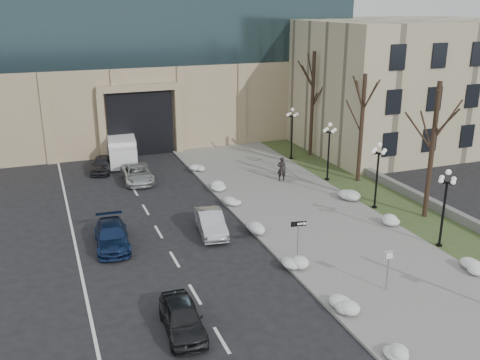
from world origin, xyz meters
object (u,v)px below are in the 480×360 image
object	(u,v)px
car_a	(182,318)
lamppost_b	(378,166)
lamppost_a	(445,198)
car_b	(211,223)
car_e	(102,164)
lamppost_d	(292,126)
one_way_sign	(301,228)
car_d	(137,174)
pedestrian	(282,169)
car_c	(112,236)
keep_sign	(389,262)
box_truck	(122,149)
lamppost_c	(329,144)

from	to	relation	value
car_a	lamppost_b	distance (m)	18.80
lamppost_a	car_b	bearing A→B (deg)	150.60
car_e	lamppost_d	world-z (taller)	lamppost_d
car_a	one_way_sign	xyz separation A→B (m)	(7.76, 4.07, 1.31)
car_d	pedestrian	world-z (taller)	pedestrian
car_d	lamppost_d	xyz separation A→B (m)	(14.17, 1.23, 2.41)
car_c	keep_sign	distance (m)	15.57
car_c	car_b	bearing A→B (deg)	1.62
car_a	lamppost_b	world-z (taller)	lamppost_b
car_a	box_truck	xyz separation A→B (m)	(1.86, 27.49, 0.37)
one_way_sign	car_a	bearing A→B (deg)	-142.75
one_way_sign	car_b	bearing A→B (deg)	131.87
pedestrian	lamppost_b	size ratio (longest dim) A/B	0.40
car_a	one_way_sign	bearing A→B (deg)	30.68
box_truck	lamppost_a	size ratio (longest dim) A/B	1.48
keep_sign	lamppost_b	xyz separation A→B (m)	(5.91, 9.62, 1.45)
car_a	car_b	size ratio (longest dim) A/B	0.94
one_way_sign	box_truck	bearing A→B (deg)	113.68
car_c	lamppost_a	size ratio (longest dim) A/B	0.97
box_truck	lamppost_b	size ratio (longest dim) A/B	1.48
box_truck	car_b	bearing A→B (deg)	-75.50
car_a	car_c	xyz separation A→B (m)	(-1.60, 9.71, -0.01)
car_b	keep_sign	size ratio (longest dim) A/B	1.92
car_e	pedestrian	distance (m)	15.15
pedestrian	lamppost_a	size ratio (longest dim) A/B	0.40
box_truck	keep_sign	bearing A→B (deg)	-66.60
pedestrian	one_way_sign	distance (m)	13.75
pedestrian	car_d	bearing A→B (deg)	1.59
car_c	lamppost_c	bearing A→B (deg)	23.11
lamppost_a	car_c	bearing A→B (deg)	158.71
car_a	box_truck	bearing A→B (deg)	89.10
one_way_sign	lamppost_b	distance (m)	9.96
lamppost_d	box_truck	bearing A→B (deg)	160.01
car_b	lamppost_a	size ratio (longest dim) A/B	0.89
lamppost_a	lamppost_b	xyz separation A→B (m)	(0.00, 6.50, 0.00)
one_way_sign	keep_sign	bearing A→B (deg)	-50.90
car_e	car_d	bearing A→B (deg)	-43.56
car_a	keep_sign	distance (m)	10.31
car_a	one_way_sign	distance (m)	8.86
car_d	box_truck	size ratio (longest dim) A/B	0.68
lamppost_b	lamppost_c	world-z (taller)	same
pedestrian	keep_sign	bearing A→B (deg)	105.02
one_way_sign	lamppost_a	distance (m)	8.58
keep_sign	lamppost_b	bearing A→B (deg)	71.35
car_b	pedestrian	size ratio (longest dim) A/B	2.21
car_a	car_d	size ratio (longest dim) A/B	0.84
car_d	lamppost_b	size ratio (longest dim) A/B	1.00
car_e	pedestrian	xyz separation A→B (m)	(12.96, -7.84, 0.41)
one_way_sign	lamppost_c	bearing A→B (deg)	63.86
car_b	car_e	xyz separation A→B (m)	(-4.66, 15.28, -0.03)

